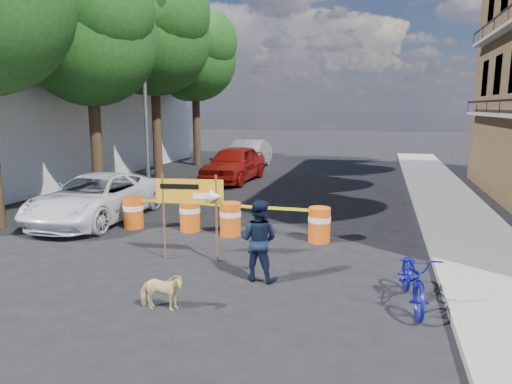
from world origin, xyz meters
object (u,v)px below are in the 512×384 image
Objects in this scene: barrel_mid_left at (190,214)px; bicycle at (415,252)px; dog at (161,292)px; sedan_silver at (249,154)px; barrel_far_left at (133,212)px; detour_sign at (199,198)px; pedestrian at (258,240)px; suv_white at (96,198)px; barrel_mid_right at (230,218)px; barrel_far_right at (319,224)px; sedan_red at (234,164)px.

barrel_mid_left is 0.47× the size of bicycle.
bicycle is 2.41× the size of dog.
barrel_far_left is at bearing -89.19° from sedan_silver.
pedestrian is at bearing -33.86° from detour_sign.
pedestrian is 0.33× the size of suv_white.
barrel_mid_right is 2.40m from barrel_far_right.
detour_sign is at bearing -73.46° from sedan_red.
dog is at bearing -72.10° from barrel_mid_left.
barrel_mid_left is 0.54× the size of pedestrian.
detour_sign reaches higher than bicycle.
sedan_red is (-1.51, 8.67, 0.36)m from barrel_mid_left.
detour_sign is 0.41× the size of sedan_silver.
detour_sign reaches higher than suv_white.
barrel_far_left reaches higher than dog.
barrel_mid_right reaches higher than dog.
barrel_far_left is 0.18× the size of sedan_silver.
detour_sign reaches higher than barrel_far_left.
barrel_mid_left is 1.13× the size of dog.
dog is at bearing -74.67° from sedan_red.
barrel_mid_left is at bearing -40.72° from pedestrian.
sedan_silver is at bearing 108.72° from bicycle.
barrel_mid_right is at bearing -70.15° from sedan_red.
barrel_mid_left is 2.79m from detour_sign.
pedestrian reaches higher than sedan_silver.
sedan_silver reaches higher than barrel_far_right.
bicycle is at bearing -58.62° from barrel_far_right.
pedestrian is 12.51m from sedan_red.
suv_white is 1.04× the size of sedan_silver.
detour_sign reaches higher than sedan_red.
sedan_red is (-5.15, 8.77, 0.36)m from barrel_far_right.
suv_white reaches higher than barrel_mid_right.
pedestrian is (1.57, -0.76, -0.63)m from detour_sign.
bicycle is (4.49, -1.22, -0.49)m from detour_sign.
pedestrian reaches higher than suv_white.
dog is (-2.07, -4.77, -0.13)m from barrel_far_right.
barrel_mid_left is 1.25m from barrel_mid_right.
barrel_far_right is 0.46× the size of detour_sign.
barrel_mid_right is at bearing -76.85° from sedan_silver.
suv_white is at bearing -96.08° from sedan_silver.
pedestrian reaches higher than barrel_mid_right.
pedestrian is at bearing -67.30° from sedan_red.
suv_white is (-4.49, 0.49, 0.23)m from barrel_mid_right.
barrel_far_left is 1.65m from suv_white.
barrel_far_left is at bearing -179.62° from barrel_far_right.
pedestrian reaches higher than barrel_mid_left.
pedestrian is at bearing -33.05° from barrel_far_left.
detour_sign is 1.20× the size of pedestrian.
barrel_far_right is (2.40, 0.03, 0.00)m from barrel_mid_right.
barrel_far_right is 0.54× the size of pedestrian.
dog is 7.13m from suv_white.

